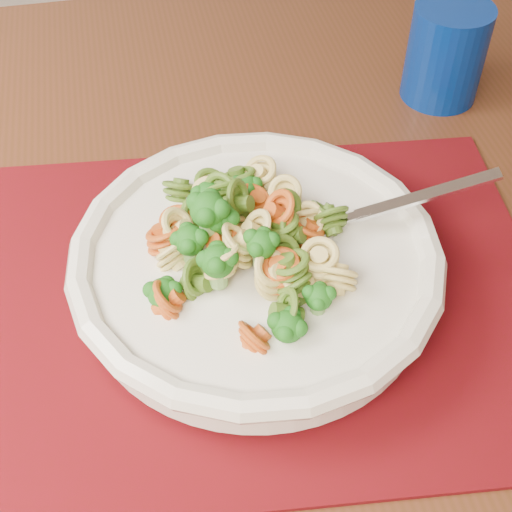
{
  "coord_description": "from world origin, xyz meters",
  "views": [
    {
      "loc": [
        0.52,
        0.22,
        1.2
      ],
      "look_at": [
        0.49,
        0.58,
        0.81
      ],
      "focal_mm": 50.0,
      "sensor_mm": 36.0,
      "label": 1
    }
  ],
  "objects": [
    {
      "name": "dining_table",
      "position": [
        0.44,
        0.62,
        0.66
      ],
      "size": [
        1.62,
        1.27,
        0.76
      ],
      "rotation": [
        0.0,
        0.0,
        0.27
      ],
      "color": "#472314",
      "rests_on": "ground"
    },
    {
      "name": "placemat",
      "position": [
        0.49,
        0.58,
        0.76
      ],
      "size": [
        0.5,
        0.42,
        0.0
      ],
      "primitive_type": "cube",
      "rotation": [
        0.0,
        0.0,
        0.17
      ],
      "color": "#590312",
      "rests_on": "dining_table"
    },
    {
      "name": "pasta_broccoli_heap",
      "position": [
        0.49,
        0.58,
        0.81
      ],
      "size": [
        0.24,
        0.24,
        0.06
      ],
      "primitive_type": null,
      "color": "#D8C46B",
      "rests_on": "pasta_bowl"
    },
    {
      "name": "fork",
      "position": [
        0.54,
        0.61,
        0.81
      ],
      "size": [
        0.18,
        0.05,
        0.08
      ],
      "primitive_type": null,
      "rotation": [
        0.0,
        -0.35,
        0.13
      ],
      "color": "silver",
      "rests_on": "pasta_bowl"
    },
    {
      "name": "pasta_bowl",
      "position": [
        0.49,
        0.58,
        0.8
      ],
      "size": [
        0.28,
        0.28,
        0.05
      ],
      "color": "silver",
      "rests_on": "placemat"
    },
    {
      "name": "tumbler",
      "position": [
        0.66,
        0.86,
        0.81
      ],
      "size": [
        0.08,
        0.08,
        0.1
      ],
      "primitive_type": "cylinder",
      "color": "navy",
      "rests_on": "dining_table"
    }
  ]
}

